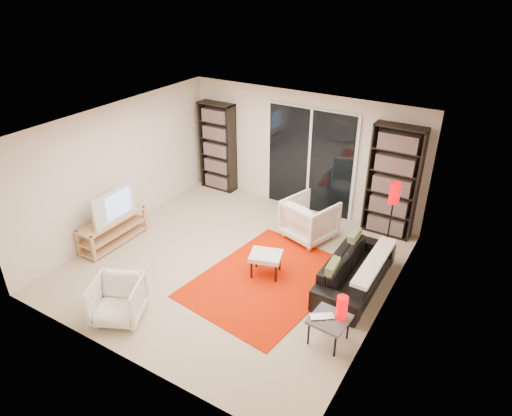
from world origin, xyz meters
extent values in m
plane|color=beige|center=(0.00, 0.00, 0.00)|extent=(5.00, 5.00, 0.00)
cube|color=silver|center=(0.00, 2.50, 1.20)|extent=(5.00, 0.02, 2.40)
cube|color=silver|center=(0.00, -2.50, 1.20)|extent=(5.00, 0.02, 2.40)
cube|color=silver|center=(-2.50, 0.00, 1.20)|extent=(0.02, 5.00, 2.40)
cube|color=silver|center=(2.50, 0.00, 1.20)|extent=(0.02, 5.00, 2.40)
cube|color=white|center=(0.00, 0.00, 2.40)|extent=(5.00, 5.00, 0.02)
cube|color=white|center=(0.20, 2.47, 1.05)|extent=(1.92, 0.06, 2.16)
cube|color=black|center=(0.20, 2.44, 1.05)|extent=(1.80, 0.02, 2.10)
cube|color=white|center=(0.20, 2.42, 1.05)|extent=(0.05, 0.02, 2.10)
cube|color=black|center=(-1.95, 2.34, 0.97)|extent=(0.80, 0.30, 1.95)
cube|color=maroon|center=(-1.95, 2.32, 0.97)|extent=(0.70, 0.22, 1.85)
cube|color=black|center=(1.90, 2.34, 1.05)|extent=(0.90, 0.30, 2.10)
cube|color=maroon|center=(1.90, 2.32, 1.05)|extent=(0.80, 0.22, 2.00)
cube|color=tan|center=(-2.25, -0.57, 0.48)|extent=(0.42, 1.33, 0.04)
cube|color=tan|center=(-2.25, -0.57, 0.25)|extent=(0.42, 1.33, 0.03)
cube|color=tan|center=(-2.25, -0.57, 0.06)|extent=(0.42, 1.33, 0.04)
cube|color=tan|center=(-2.43, -1.19, 0.25)|extent=(0.05, 0.05, 0.50)
cube|color=tan|center=(-2.43, 0.06, 0.25)|extent=(0.05, 0.05, 0.50)
cube|color=tan|center=(-2.06, -1.19, 0.25)|extent=(0.05, 0.05, 0.50)
cube|color=tan|center=(-2.06, 0.06, 0.25)|extent=(0.05, 0.05, 0.50)
imported|color=black|center=(-2.23, -0.57, 0.79)|extent=(0.20, 1.00, 0.57)
cube|color=red|center=(0.72, -0.12, 0.01)|extent=(2.21, 2.79, 0.01)
imported|color=black|center=(1.97, 0.46, 0.27)|extent=(0.74, 1.88, 0.55)
imported|color=silver|center=(0.72, 1.43, 0.38)|extent=(1.03, 1.04, 0.77)
imported|color=silver|center=(-0.67, -1.97, 0.31)|extent=(0.90, 0.91, 0.63)
cube|color=silver|center=(0.61, 0.00, 0.36)|extent=(0.60, 0.54, 0.08)
cylinder|color=black|center=(0.47, -0.21, 0.16)|extent=(0.04, 0.04, 0.32)
cylinder|color=black|center=(0.38, 0.10, 0.16)|extent=(0.04, 0.04, 0.32)
cylinder|color=black|center=(0.85, -0.09, 0.16)|extent=(0.04, 0.04, 0.32)
cylinder|color=black|center=(0.76, 0.22, 0.16)|extent=(0.04, 0.04, 0.32)
cube|color=#4B4B50|center=(2.08, -0.87, 0.38)|extent=(0.52, 0.52, 0.04)
cylinder|color=black|center=(1.88, -1.05, 0.19)|extent=(0.03, 0.03, 0.38)
cylinder|color=black|center=(1.90, -0.67, 0.19)|extent=(0.03, 0.03, 0.38)
cylinder|color=black|center=(2.26, -1.08, 0.19)|extent=(0.03, 0.03, 0.38)
cylinder|color=black|center=(2.29, -0.69, 0.19)|extent=(0.03, 0.03, 0.38)
imported|color=silver|center=(2.02, -0.94, 0.41)|extent=(0.37, 0.35, 0.02)
cylinder|color=#EE0005|center=(2.20, -0.78, 0.57)|extent=(0.15, 0.15, 0.33)
cylinder|color=black|center=(2.10, 1.68, 0.01)|extent=(0.20, 0.20, 0.03)
cylinder|color=black|center=(2.10, 1.68, 0.50)|extent=(0.03, 0.03, 1.01)
cylinder|color=#EE0005|center=(2.10, 1.68, 1.16)|extent=(0.18, 0.18, 0.36)
camera|label=1|loc=(3.62, -5.31, 4.50)|focal=32.00mm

